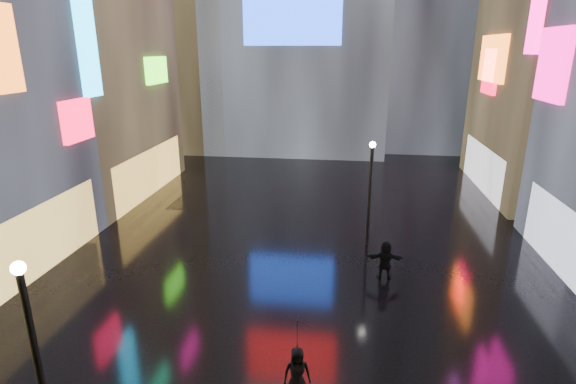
# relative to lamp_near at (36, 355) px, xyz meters

# --- Properties ---
(ground) EXTENTS (140.00, 140.00, 0.00)m
(ground) POSITION_rel_lamp_near_xyz_m (4.73, 13.88, -2.94)
(ground) COLOR black
(ground) RESTS_ON ground
(building_left_far) EXTENTS (10.28, 12.00, 22.00)m
(building_left_far) POSITION_rel_lamp_near_xyz_m (-11.25, 19.88, 8.04)
(building_left_far) COLOR black
(building_left_far) RESTS_ON ground
(tower_flank_left) EXTENTS (10.00, 10.00, 26.00)m
(tower_flank_left) POSITION_rel_lamp_near_xyz_m (-9.27, 35.88, 10.06)
(tower_flank_left) COLOR black
(tower_flank_left) RESTS_ON ground
(lamp_near) EXTENTS (0.30, 0.30, 5.20)m
(lamp_near) POSITION_rel_lamp_near_xyz_m (0.00, 0.00, 0.00)
(lamp_near) COLOR black
(lamp_near) RESTS_ON ground
(lamp_far) EXTENTS (0.30, 0.30, 5.20)m
(lamp_far) POSITION_rel_lamp_near_xyz_m (7.68, 13.34, 0.00)
(lamp_far) COLOR black
(lamp_far) RESTS_ON ground
(pedestrian_4) EXTENTS (0.84, 0.64, 1.54)m
(pedestrian_4) POSITION_rel_lamp_near_xyz_m (5.39, 2.81, -2.17)
(pedestrian_4) COLOR black
(pedestrian_4) RESTS_ON ground
(pedestrian_5) EXTENTS (1.55, 0.53, 1.65)m
(pedestrian_5) POSITION_rel_lamp_near_xyz_m (8.29, 10.04, -2.12)
(pedestrian_5) COLOR black
(pedestrian_5) RESTS_ON ground
(umbrella_2) EXTENTS (1.09, 1.11, 0.90)m
(umbrella_2) POSITION_rel_lamp_near_xyz_m (5.39, 2.81, -0.95)
(umbrella_2) COLOR black
(umbrella_2) RESTS_ON pedestrian_4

